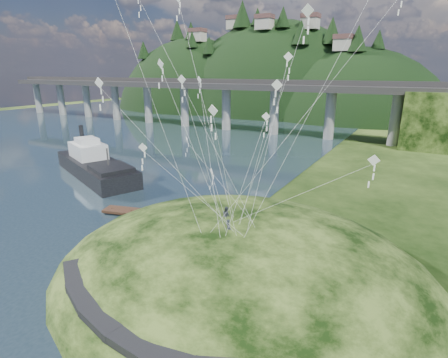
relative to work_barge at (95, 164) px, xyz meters
The scene contains 10 objects.
ground 31.86m from the work_barge, 30.41° to the right, with size 320.00×320.00×0.00m, color black.
water 46.74m from the work_barge, 162.67° to the left, with size 240.00×240.00×0.00m, color #2A404E.
grass_hill 38.29m from the work_barge, 21.70° to the right, with size 36.00×32.00×13.00m.
footpath 43.41m from the work_barge, 36.53° to the right, with size 22.29×5.84×0.83m.
bridge 54.52m from the work_barge, 88.98° to the left, with size 160.00×11.00×15.00m.
far_ridge 107.72m from the work_barge, 98.66° to the left, with size 153.00×70.00×94.50m.
work_barge is the anchor object (origin of this frame).
wooden_dock 22.14m from the work_barge, 23.44° to the right, with size 12.87×5.36×0.91m.
kite_flyers 37.45m from the work_barge, 23.00° to the right, with size 2.31×3.03×1.74m.
kite_swarm 38.99m from the work_barge, 21.13° to the right, with size 21.42×16.77×18.82m.
Camera 1 is at (20.67, -23.01, 17.40)m, focal length 28.00 mm.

